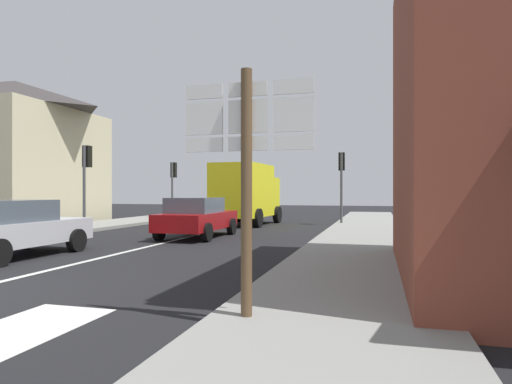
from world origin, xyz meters
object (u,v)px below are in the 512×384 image
(traffic_light_near_left, at_px, (86,168))
(traffic_light_far_right, at_px, (342,171))
(sedan_far, at_px, (197,217))
(delivery_truck, at_px, (246,192))
(route_sign_post, at_px, (247,166))
(traffic_light_far_left, at_px, (173,177))
(sedan_near, at_px, (11,228))

(traffic_light_near_left, bearing_deg, traffic_light_far_right, 32.98)
(sedan_far, height_order, traffic_light_far_right, traffic_light_far_right)
(delivery_truck, xyz_separation_m, route_sign_post, (4.89, -16.51, 0.35))
(delivery_truck, xyz_separation_m, traffic_light_far_left, (-5.33, 2.64, 0.90))
(sedan_near, distance_m, traffic_light_far_left, 15.47)
(traffic_light_near_left, bearing_deg, sedan_far, -9.80)
(delivery_truck, bearing_deg, traffic_light_far_right, 10.71)
(sedan_near, xyz_separation_m, traffic_light_far_left, (-2.76, 15.12, 1.79))
(delivery_truck, bearing_deg, traffic_light_near_left, -133.44)
(sedan_near, height_order, traffic_light_near_left, traffic_light_near_left)
(sedan_far, bearing_deg, traffic_light_near_left, 170.20)
(sedan_near, xyz_separation_m, traffic_light_far_right, (7.28, 13.37, 1.94))
(sedan_far, bearing_deg, route_sign_post, -64.08)
(sedan_far, relative_size, traffic_light_near_left, 1.17)
(sedan_near, distance_m, traffic_light_far_right, 15.35)
(sedan_far, relative_size, traffic_light_far_right, 1.15)
(delivery_truck, height_order, route_sign_post, route_sign_post)
(sedan_near, distance_m, delivery_truck, 12.77)
(traffic_light_near_left, bearing_deg, delivery_truck, 46.56)
(route_sign_post, distance_m, traffic_light_near_left, 14.94)
(route_sign_post, bearing_deg, traffic_light_far_right, 90.58)
(traffic_light_far_right, height_order, traffic_light_near_left, traffic_light_far_right)
(traffic_light_near_left, relative_size, traffic_light_far_left, 1.05)
(delivery_truck, distance_m, traffic_light_far_right, 4.91)
(route_sign_post, relative_size, traffic_light_far_left, 0.93)
(delivery_truck, height_order, traffic_light_near_left, traffic_light_near_left)
(sedan_far, distance_m, route_sign_post, 11.14)
(delivery_truck, distance_m, route_sign_post, 17.22)
(sedan_far, xyz_separation_m, delivery_truck, (-0.05, 6.55, 0.89))
(sedan_far, xyz_separation_m, traffic_light_far_right, (4.66, 7.44, 1.94))
(traffic_light_far_right, relative_size, traffic_light_near_left, 1.01)
(traffic_light_far_left, bearing_deg, traffic_light_far_right, -9.87)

